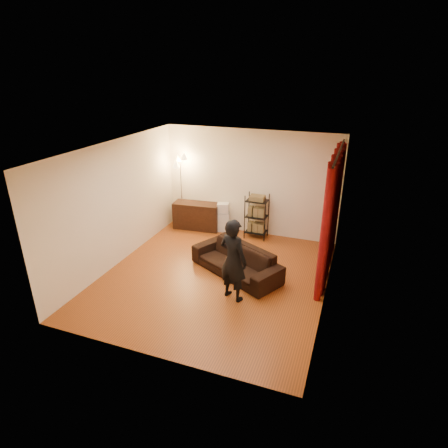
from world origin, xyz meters
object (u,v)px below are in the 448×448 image
at_px(sofa, 236,261).
at_px(floor_lamp, 181,192).
at_px(person, 233,260).
at_px(media_cabinet, 197,216).
at_px(wire_shelf, 257,216).
at_px(storage_boxes, 223,217).

distance_m(sofa, floor_lamp, 2.98).
bearing_deg(person, media_cabinet, -34.43).
relative_size(person, floor_lamp, 0.81).
height_order(sofa, person, person).
relative_size(media_cabinet, wire_shelf, 1.07).
bearing_deg(storage_boxes, sofa, -62.70).
bearing_deg(sofa, floor_lamp, 166.64).
bearing_deg(wire_shelf, media_cabinet, 177.16).
height_order(media_cabinet, floor_lamp, floor_lamp).
xyz_separation_m(sofa, floor_lamp, (-2.19, 1.90, 0.69)).
height_order(person, storage_boxes, person).
bearing_deg(storage_boxes, floor_lamp, -174.94).
bearing_deg(media_cabinet, sofa, -52.72).
relative_size(person, storage_boxes, 2.06).
distance_m(media_cabinet, wire_shelf, 1.68).
bearing_deg(media_cabinet, floor_lamp, 177.01).
height_order(sofa, wire_shelf, wire_shelf).
height_order(storage_boxes, floor_lamp, floor_lamp).
bearing_deg(person, wire_shelf, -63.07).
height_order(sofa, media_cabinet, media_cabinet).
distance_m(wire_shelf, floor_lamp, 2.13).
xyz_separation_m(sofa, wire_shelf, (-0.10, 1.91, 0.28)).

